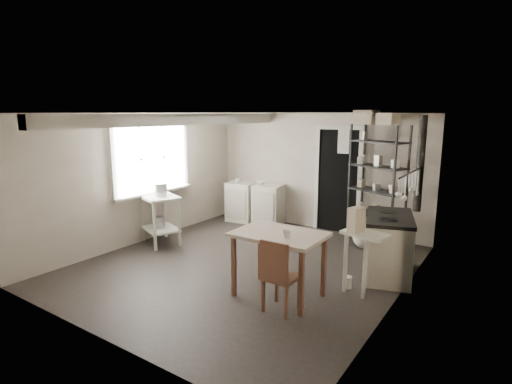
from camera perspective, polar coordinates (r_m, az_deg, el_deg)
The scene contains 31 objects.
floor at distance 6.26m, azimuth -1.56°, elevation -10.38°, with size 5.00×5.00×0.00m, color black.
ceiling at distance 5.82m, azimuth -1.68°, elevation 11.19°, with size 5.00×5.00×0.00m, color white.
wall_back at distance 8.07m, azimuth 8.74°, elevation 2.85°, with size 4.50×0.02×2.30m, color #BEB2A2.
wall_front at distance 4.21m, azimuth -21.83°, elevation -5.44°, with size 4.50×0.02×2.30m, color #BEB2A2.
wall_left at distance 7.45m, azimuth -15.88°, elevation 1.86°, with size 0.02×5.00×2.30m, color #BEB2A2.
wall_right at distance 5.01m, azimuth 19.90°, elevation -2.75°, with size 0.02×5.00×2.30m, color #BEB2A2.
window at distance 7.51m, azimuth -14.71°, elevation 4.69°, with size 0.12×1.76×1.28m, color beige, non-canonical shape.
doorway at distance 7.89m, azimuth 11.57°, elevation 1.46°, with size 0.96×0.10×2.08m, color beige, non-canonical shape.
ceiling_beam at distance 6.59m, azimuth -10.33°, elevation 10.14°, with size 0.18×5.00×0.18m, color beige, non-canonical shape.
wallpaper_panel at distance 5.01m, azimuth 19.79°, elevation -2.74°, with size 0.01×5.00×2.30m, color #BFB39B, non-canonical shape.
utensil_rail at distance 5.52m, azimuth 21.11°, elevation 2.64°, with size 0.06×1.20×0.44m, color #BABABD, non-canonical shape.
prep_table at distance 7.34m, azimuth -13.52°, elevation -4.14°, with size 0.76×0.55×0.87m, color beige, non-canonical shape.
stockpot at distance 7.33m, azimuth -13.56°, elevation 0.17°, with size 0.25×0.25×0.27m, color #BABABD.
saucepan at distance 7.10m, azimuth -13.36°, elevation -0.92°, with size 0.19×0.19×0.11m, color #BABABD.
bucket at distance 7.33m, azimuth -13.73°, elevation -4.29°, with size 0.20×0.20×0.22m, color #BABABD.
base_cabinets at distance 8.52m, azimuth -0.14°, elevation -1.31°, with size 1.28×0.55×0.84m, color beige, non-canonical shape.
mixing_bowl at distance 8.36m, azimuth 0.36°, elevation 1.92°, with size 0.30×0.30×0.07m, color white.
counter_cup at distance 8.51m, azimuth -2.63°, elevation 2.14°, with size 0.12×0.12×0.10m, color white.
shelf_rack at distance 7.24m, azimuth 16.82°, elevation -0.06°, with size 1.00×0.39×2.11m, color black, non-canonical shape.
shelf_jar at distance 7.33m, azimuth 14.54°, elevation 3.49°, with size 0.08×0.09×0.19m, color white.
storage_box_a at distance 7.22m, azimuth 15.39°, elevation 8.48°, with size 0.35×0.31×0.24m, color beige.
storage_box_b at distance 7.03m, azimuth 18.24°, elevation 8.10°, with size 0.29×0.27×0.19m, color beige.
stove at distance 6.05m, azimuth 18.36°, elevation -7.31°, with size 0.62×1.12×0.88m, color beige, non-canonical shape.
stovepipe at distance 6.13m, azimuth 22.40°, elevation 3.70°, with size 0.10×0.10×1.34m, color black, non-canonical shape.
side_ledge at distance 5.23m, azimuth 15.10°, elevation -10.15°, with size 0.56×0.30×0.86m, color beige, non-canonical shape.
oats_box at distance 5.05m, azimuth 14.13°, elevation -3.92°, with size 0.12×0.21×0.31m, color beige.
work_table at distance 5.14m, azimuth 3.25°, elevation -10.76°, with size 1.11×0.77×0.84m, color beige, non-canonical shape.
table_cup at distance 4.81m, azimuth 4.39°, elevation -6.92°, with size 0.10×0.10×0.09m, color white.
chair at distance 4.75m, azimuth 3.68°, elevation -11.25°, with size 0.37×0.39×0.89m, color #543124, non-canonical shape.
flour_sack at distance 7.17m, azimuth 15.05°, elevation -5.91°, with size 0.36×0.31×0.43m, color silver.
floor_crock at distance 5.60m, azimuth 12.87°, elevation -12.49°, with size 0.13×0.13×0.16m, color white.
Camera 1 is at (3.38, -4.74, 2.29)m, focal length 28.00 mm.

